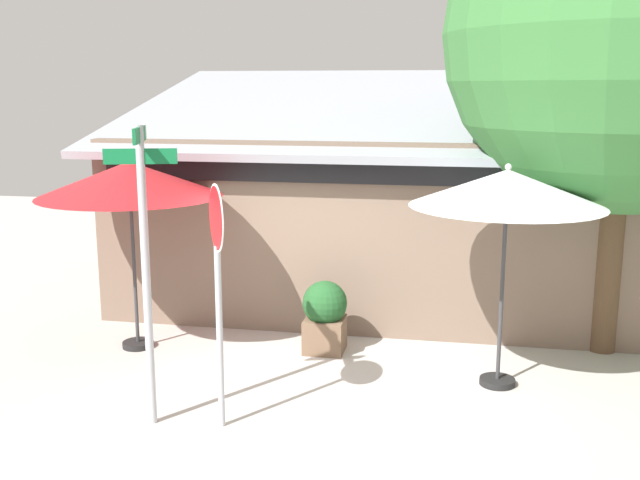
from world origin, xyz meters
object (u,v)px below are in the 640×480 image
object	(u,v)px
stop_sign	(218,263)
patio_umbrella_crimson_left	(130,180)
street_sign_post	(145,251)
patio_umbrella_ivory_center	(507,190)
sidewalk_planter	(325,315)

from	to	relation	value
stop_sign	patio_umbrella_crimson_left	distance (m)	2.99
street_sign_post	stop_sign	size ratio (longest dim) A/B	1.22
street_sign_post	patio_umbrella_ivory_center	world-z (taller)	street_sign_post
stop_sign	sidewalk_planter	bearing A→B (deg)	74.90
patio_umbrella_ivory_center	sidewalk_planter	world-z (taller)	patio_umbrella_ivory_center
street_sign_post	stop_sign	xyz separation A→B (m)	(0.78, 0.06, -0.11)
street_sign_post	sidewalk_planter	size ratio (longest dim) A/B	3.23
stop_sign	patio_umbrella_ivory_center	world-z (taller)	patio_umbrella_ivory_center
street_sign_post	sidewalk_planter	bearing A→B (deg)	60.53
patio_umbrella_crimson_left	sidewalk_planter	world-z (taller)	patio_umbrella_crimson_left
stop_sign	patio_umbrella_crimson_left	size ratio (longest dim) A/B	0.98
sidewalk_planter	street_sign_post	bearing A→B (deg)	-119.47
stop_sign	patio_umbrella_ivory_center	xyz separation A→B (m)	(3.02, 1.74, 0.61)
street_sign_post	patio_umbrella_ivory_center	bearing A→B (deg)	25.42
patio_umbrella_crimson_left	street_sign_post	bearing A→B (deg)	-61.95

